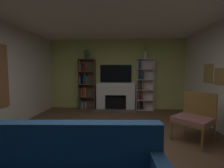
{
  "coord_description": "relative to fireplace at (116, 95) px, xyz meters",
  "views": [
    {
      "loc": [
        0.3,
        -2.66,
        1.45
      ],
      "look_at": [
        0.0,
        1.3,
        1.12
      ],
      "focal_mm": 24.64,
      "sensor_mm": 36.0,
      "label": 1
    }
  ],
  "objects": [
    {
      "name": "bookshelf_left",
      "position": [
        -1.17,
        0.02,
        0.36
      ],
      "size": [
        0.63,
        0.31,
        1.91
      ],
      "color": "brown",
      "rests_on": "ground_plane"
    },
    {
      "name": "armchair",
      "position": [
        1.79,
        -2.5,
        -0.03
      ],
      "size": [
        0.91,
        0.91,
        1.0
      ],
      "color": "brown",
      "rests_on": "ground_plane"
    },
    {
      "name": "bookshelf_right",
      "position": [
        1.02,
        0.03,
        0.36
      ],
      "size": [
        0.63,
        0.29,
        1.91
      ],
      "color": "silver",
      "rests_on": "ground_plane"
    },
    {
      "name": "wall_back_accent",
      "position": [
        0.0,
        0.16,
        0.78
      ],
      "size": [
        5.27,
        0.06,
        2.66
      ],
      "primitive_type": "cube",
      "color": "#BAC16B",
      "rests_on": "ground_plane"
    },
    {
      "name": "fireplace",
      "position": [
        0.0,
        0.0,
        0.0
      ],
      "size": [
        1.54,
        0.56,
        1.02
      ],
      "color": "white",
      "rests_on": "ground_plane"
    },
    {
      "name": "potted_plant",
      "position": [
        -1.09,
        -0.02,
        1.56
      ],
      "size": [
        0.2,
        0.2,
        0.35
      ],
      "color": "#464855",
      "rests_on": "bookshelf_left"
    },
    {
      "name": "vase_with_flowers",
      "position": [
        1.09,
        -0.02,
        1.54
      ],
      "size": [
        0.11,
        0.11,
        0.47
      ],
      "color": "beige",
      "rests_on": "bookshelf_right"
    },
    {
      "name": "tv",
      "position": [
        0.0,
        0.1,
        0.81
      ],
      "size": [
        1.19,
        0.06,
        0.66
      ],
      "primitive_type": "cube",
      "color": "black",
      "rests_on": "fireplace"
    },
    {
      "name": "ground_plane",
      "position": [
        0.0,
        -3.11,
        -0.55
      ],
      "size": [
        7.79,
        7.79,
        0.0
      ],
      "primitive_type": "plane",
      "color": "brown"
    }
  ]
}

